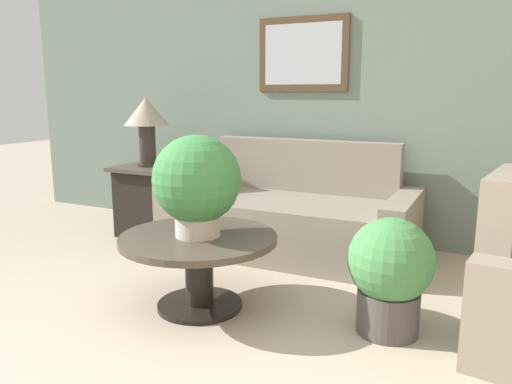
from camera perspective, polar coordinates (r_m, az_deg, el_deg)
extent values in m
cube|color=slate|center=(4.54, 7.89, 11.04)|extent=(6.83, 0.06, 2.60)
cube|color=#4C3823|center=(4.58, 5.37, 15.41)|extent=(0.83, 0.03, 0.64)
cube|color=#B2BCC6|center=(4.57, 5.32, 15.43)|extent=(0.71, 0.01, 0.52)
cube|color=gray|center=(4.16, 3.62, -3.86)|extent=(1.67, 0.95, 0.45)
cube|color=gray|center=(4.42, 5.64, 3.04)|extent=(1.67, 0.16, 0.45)
cube|color=gray|center=(4.56, -7.17, -1.90)|extent=(0.18, 0.95, 0.55)
cube|color=gray|center=(3.90, 16.33, -4.56)|extent=(0.18, 0.95, 0.55)
cube|color=gray|center=(2.95, 26.69, -2.31)|extent=(0.26, 0.71, 0.45)
cylinder|color=black|center=(3.20, -6.42, -12.66)|extent=(0.53, 0.53, 0.03)
cylinder|color=black|center=(3.12, -6.51, -9.10)|extent=(0.17, 0.17, 0.39)
cylinder|color=#473D33|center=(3.06, -6.60, -5.28)|extent=(0.96, 0.96, 0.04)
cube|color=black|center=(4.77, -12.03, -1.13)|extent=(0.48, 0.48, 0.61)
cube|color=#473D33|center=(4.71, -12.19, 2.73)|extent=(0.56, 0.56, 0.03)
cylinder|color=#2D2823|center=(4.71, -12.21, 3.06)|extent=(0.21, 0.21, 0.02)
cylinder|color=#2D2823|center=(4.68, -12.30, 5.32)|extent=(0.15, 0.15, 0.35)
cone|color=gray|center=(4.66, -12.46, 8.99)|extent=(0.40, 0.40, 0.25)
cylinder|color=beige|center=(3.02, -6.67, -3.64)|extent=(0.27, 0.27, 0.15)
sphere|color=#387A3D|center=(2.96, -6.79, 1.45)|extent=(0.53, 0.53, 0.53)
cylinder|color=#4C4742|center=(2.93, 14.83, -13.06)|extent=(0.34, 0.34, 0.24)
sphere|color=#428447|center=(2.82, 15.14, -7.53)|extent=(0.47, 0.47, 0.47)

